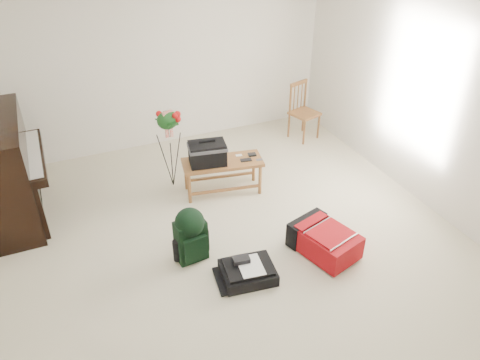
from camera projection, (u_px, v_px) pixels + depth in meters
name	position (u px, v px, depth m)	size (l,w,h in m)	color
floor	(236.00, 247.00, 5.20)	(5.00, 5.50, 0.01)	beige
ceiling	(235.00, 15.00, 3.85)	(5.00, 5.50, 0.01)	white
wall_back	(161.00, 62.00, 6.65)	(5.00, 0.04, 2.50)	white
wall_right	(437.00, 106.00, 5.35)	(0.04, 5.50, 2.50)	white
piano	(7.00, 172.00, 5.38)	(0.71, 1.50, 1.25)	black
bench	(213.00, 157.00, 5.78)	(1.06, 0.58, 0.78)	#945E30
dining_chair	(304.00, 112.00, 7.21)	(0.47, 0.47, 0.88)	#945E30
red_suitcase	(322.00, 238.00, 5.08)	(0.65, 0.82, 0.30)	red
black_duffel	(248.00, 271.00, 4.75)	(0.59, 0.49, 0.22)	black
green_backpack	(191.00, 233.00, 4.85)	(0.34, 0.31, 0.63)	black
flower_stand	(170.00, 150.00, 5.96)	(0.44, 0.44, 1.11)	black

